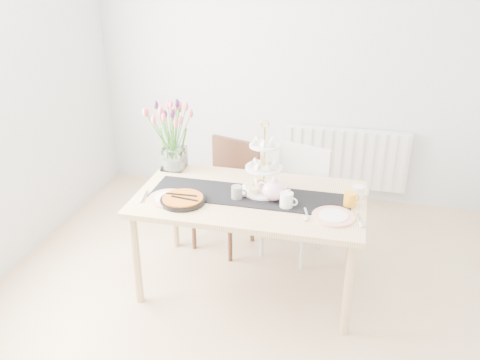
% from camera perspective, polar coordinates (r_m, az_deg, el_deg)
% --- Properties ---
extents(room_shell, '(4.50, 4.50, 4.50)m').
position_cam_1_polar(room_shell, '(2.80, 0.76, 2.77)').
color(room_shell, tan).
rests_on(room_shell, ground).
extents(radiator, '(1.20, 0.08, 0.60)m').
position_cam_1_polar(radiator, '(5.09, 11.72, 2.42)').
color(radiator, white).
rests_on(radiator, room_shell).
extents(dining_table, '(1.60, 0.90, 0.75)m').
position_cam_1_polar(dining_table, '(3.60, 1.13, -2.92)').
color(dining_table, tan).
rests_on(dining_table, ground).
extents(chair_brown, '(0.56, 0.56, 0.90)m').
position_cam_1_polar(chair_brown, '(4.24, -1.30, -0.67)').
color(chair_brown, '#3A2015').
rests_on(chair_brown, ground).
extents(chair_white, '(0.55, 0.55, 0.89)m').
position_cam_1_polar(chair_white, '(4.16, 6.45, -1.43)').
color(chair_white, silver).
rests_on(chair_white, ground).
extents(table_runner, '(1.40, 0.35, 0.01)m').
position_cam_1_polar(table_runner, '(3.57, 1.14, -1.78)').
color(table_runner, black).
rests_on(table_runner, dining_table).
extents(tulip_vase, '(0.63, 0.63, 0.54)m').
position_cam_1_polar(tulip_vase, '(3.92, -7.67, 5.94)').
color(tulip_vase, silver).
rests_on(tulip_vase, dining_table).
extents(cake_stand, '(0.33, 0.33, 0.49)m').
position_cam_1_polar(cake_stand, '(3.58, 2.70, 0.68)').
color(cake_stand, gold).
rests_on(cake_stand, dining_table).
extents(teapot, '(0.31, 0.28, 0.16)m').
position_cam_1_polar(teapot, '(3.48, 3.82, -1.17)').
color(teapot, white).
rests_on(teapot, dining_table).
extents(cream_jug, '(0.09, 0.09, 0.09)m').
position_cam_1_polar(cream_jug, '(3.63, 13.11, -1.31)').
color(cream_jug, white).
rests_on(cream_jug, dining_table).
extents(tart_tin, '(0.31, 0.31, 0.04)m').
position_cam_1_polar(tart_tin, '(3.50, -6.43, -2.22)').
color(tart_tin, black).
rests_on(tart_tin, dining_table).
extents(mug_grey, '(0.09, 0.09, 0.09)m').
position_cam_1_polar(mug_grey, '(3.51, -0.35, -1.44)').
color(mug_grey, gray).
rests_on(mug_grey, dining_table).
extents(mug_white, '(0.11, 0.11, 0.11)m').
position_cam_1_polar(mug_white, '(3.41, 5.24, -2.27)').
color(mug_white, silver).
rests_on(mug_white, dining_table).
extents(mug_orange, '(0.12, 0.12, 0.10)m').
position_cam_1_polar(mug_orange, '(3.49, 12.24, -2.15)').
color(mug_orange, orange).
rests_on(mug_orange, dining_table).
extents(plate_left, '(0.33, 0.33, 0.01)m').
position_cam_1_polar(plate_left, '(3.56, -8.04, -2.05)').
color(plate_left, silver).
rests_on(plate_left, dining_table).
extents(plate_right, '(0.34, 0.34, 0.01)m').
position_cam_1_polar(plate_right, '(3.35, 10.44, -4.05)').
color(plate_right, white).
rests_on(plate_right, dining_table).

